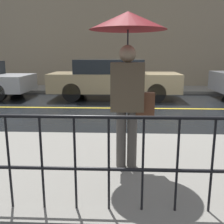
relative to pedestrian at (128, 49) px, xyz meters
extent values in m
plane|color=black|center=(1.43, 4.57, -1.68)|extent=(80.00, 80.00, 0.00)
cube|color=gray|center=(1.43, 8.63, -1.62)|extent=(28.00, 2.08, 0.12)
cube|color=gold|center=(1.43, 4.57, -1.68)|extent=(25.20, 0.12, 0.01)
cube|color=gray|center=(1.43, 9.82, 0.93)|extent=(28.00, 0.30, 5.22)
cylinder|color=black|center=(-1.16, -1.02, -1.09)|extent=(0.02, 0.02, 0.94)
cylinder|color=black|center=(-0.84, -1.02, -1.09)|extent=(0.02, 0.02, 0.94)
cylinder|color=black|center=(-0.51, -1.02, -1.09)|extent=(0.02, 0.02, 0.94)
cylinder|color=black|center=(-0.19, -1.02, -1.09)|extent=(0.02, 0.02, 0.94)
cylinder|color=black|center=(0.14, -1.02, -1.09)|extent=(0.02, 0.02, 0.94)
cylinder|color=black|center=(0.46, -1.02, -1.09)|extent=(0.02, 0.02, 0.94)
cylinder|color=black|center=(0.79, -1.02, -1.09)|extent=(0.02, 0.02, 0.94)
cylinder|color=#4C4742|center=(-0.08, 0.00, -1.17)|extent=(0.13, 0.13, 0.78)
cylinder|color=#4C4742|center=(0.07, 0.00, -1.17)|extent=(0.13, 0.13, 0.78)
cube|color=brown|center=(-0.01, 0.00, -0.47)|extent=(0.42, 0.25, 0.62)
sphere|color=tan|center=(-0.01, 0.00, -0.05)|extent=(0.21, 0.21, 0.21)
cylinder|color=#262628|center=(-0.01, 0.00, -0.12)|extent=(0.02, 0.02, 0.70)
cone|color=maroon|center=(-0.01, 0.00, 0.34)|extent=(0.96, 0.96, 0.22)
cube|color=brown|center=(0.23, 0.00, -0.69)|extent=(0.24, 0.12, 0.30)
cylinder|color=black|center=(-4.48, 7.23, -1.37)|extent=(0.64, 0.22, 0.64)
cube|color=tan|center=(-0.39, 6.40, -1.07)|extent=(4.72, 1.75, 0.68)
cube|color=#1E2328|center=(-0.58, 6.40, -0.48)|extent=(2.46, 1.61, 0.49)
cylinder|color=black|center=(1.07, 7.16, -1.36)|extent=(0.65, 0.22, 0.65)
cylinder|color=black|center=(1.07, 5.63, -1.36)|extent=(0.65, 0.22, 0.65)
cylinder|color=black|center=(-1.86, 7.16, -1.36)|extent=(0.65, 0.22, 0.65)
cylinder|color=black|center=(-1.86, 5.63, -1.36)|extent=(0.65, 0.22, 0.65)
camera|label=1|loc=(-0.05, -3.36, -0.07)|focal=42.00mm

